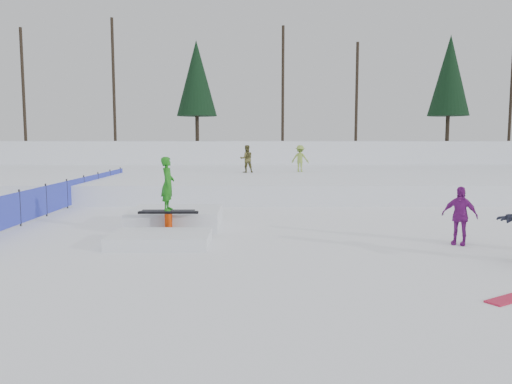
{
  "coord_description": "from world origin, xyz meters",
  "views": [
    {
      "loc": [
        0.38,
        -11.9,
        2.59
      ],
      "look_at": [
        0.5,
        2.0,
        1.1
      ],
      "focal_mm": 35.0,
      "sensor_mm": 36.0,
      "label": 1
    }
  ],
  "objects_px": {
    "walker_ygreen": "(300,158)",
    "spectator_purple": "(460,216)",
    "safety_fence": "(67,194)",
    "walker_olive": "(247,159)",
    "jib_rail_feature": "(172,221)"
  },
  "relations": [
    {
      "from": "safety_fence",
      "to": "spectator_purple",
      "type": "xyz_separation_m",
      "value": [
        11.96,
        -6.51,
        0.17
      ]
    },
    {
      "from": "walker_olive",
      "to": "walker_ygreen",
      "type": "height_order",
      "value": "walker_olive"
    },
    {
      "from": "safety_fence",
      "to": "walker_ygreen",
      "type": "distance_m",
      "value": 12.79
    },
    {
      "from": "walker_olive",
      "to": "walker_ygreen",
      "type": "relative_size",
      "value": 1.01
    },
    {
      "from": "safety_fence",
      "to": "walker_olive",
      "type": "height_order",
      "value": "walker_olive"
    },
    {
      "from": "safety_fence",
      "to": "walker_olive",
      "type": "relative_size",
      "value": 11.01
    },
    {
      "from": "spectator_purple",
      "to": "safety_fence",
      "type": "bearing_deg",
      "value": -173.0
    },
    {
      "from": "walker_ygreen",
      "to": "spectator_purple",
      "type": "distance_m",
      "value": 15.23
    },
    {
      "from": "safety_fence",
      "to": "jib_rail_feature",
      "type": "distance_m",
      "value": 6.64
    },
    {
      "from": "safety_fence",
      "to": "walker_olive",
      "type": "xyz_separation_m",
      "value": [
        6.61,
        7.89,
        0.98
      ]
    },
    {
      "from": "safety_fence",
      "to": "walker_ygreen",
      "type": "bearing_deg",
      "value": 41.81
    },
    {
      "from": "walker_ygreen",
      "to": "spectator_purple",
      "type": "bearing_deg",
      "value": 114.96
    },
    {
      "from": "walker_ygreen",
      "to": "jib_rail_feature",
      "type": "xyz_separation_m",
      "value": [
        -4.86,
        -13.24,
        -1.22
      ]
    },
    {
      "from": "jib_rail_feature",
      "to": "safety_fence",
      "type": "bearing_deg",
      "value": 134.48
    },
    {
      "from": "spectator_purple",
      "to": "jib_rail_feature",
      "type": "height_order",
      "value": "jib_rail_feature"
    }
  ]
}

